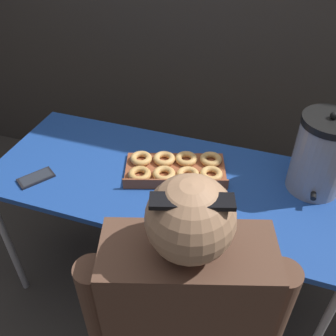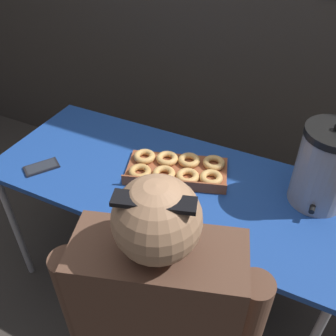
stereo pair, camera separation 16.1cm
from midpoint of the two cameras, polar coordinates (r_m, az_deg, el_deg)
ground_plane at (r=2.24m, az=-2.33°, el=-16.86°), size 12.00×12.00×0.00m
folding_table at (r=1.69m, az=-2.96°, el=-2.97°), size 1.58×0.67×0.78m
donut_box at (r=1.67m, az=-1.61°, el=-0.18°), size 0.50×0.36×0.05m
coffee_urn at (r=1.59m, az=19.73°, el=1.81°), size 0.23×0.26×0.37m
cell_phone at (r=1.77m, az=-21.97°, el=-1.50°), size 0.15×0.17×0.01m
person_seated at (r=1.39m, az=-1.19°, el=-24.30°), size 0.62×0.36×1.30m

